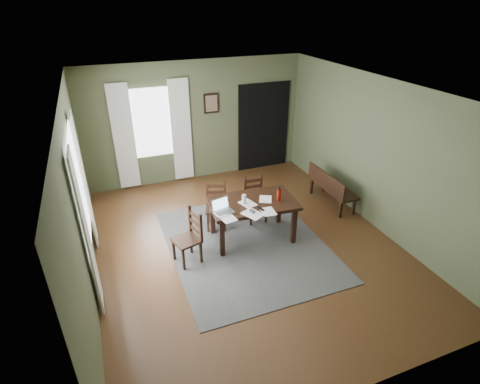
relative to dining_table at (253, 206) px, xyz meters
name	(u,v)px	position (x,y,z in m)	size (l,w,h in m)	color
ground	(246,245)	(-0.18, -0.16, -0.67)	(5.00, 6.00, 0.01)	#492C16
room_shell	(247,149)	(-0.18, -0.16, 1.14)	(5.02, 6.02, 2.71)	#4C5537
rug	(246,244)	(-0.18, -0.16, -0.66)	(2.60, 3.20, 0.01)	#434343
dining_table	(253,206)	(0.00, 0.00, 0.00)	(1.55, 1.01, 0.74)	black
chair_end	(189,238)	(-1.20, -0.22, -0.21)	(0.49, 0.49, 0.91)	black
chair_back_left	(216,206)	(-0.47, 0.61, -0.23)	(0.49, 0.49, 0.88)	black
chair_back_right	(255,199)	(0.30, 0.58, -0.23)	(0.40, 0.40, 0.87)	black
bench	(330,185)	(1.98, 0.56, -0.23)	(0.41, 1.27, 0.72)	black
laptop	(222,209)	(-0.60, -0.13, 0.15)	(0.37, 0.32, 0.22)	#B7B7BC
computer_mouse	(252,211)	(-0.15, -0.33, 0.11)	(0.06, 0.10, 0.03)	#3F3F42
tv_remote	(261,209)	(0.02, -0.29, 0.10)	(0.04, 0.15, 0.02)	black
drinking_glass	(244,199)	(-0.17, -0.01, 0.18)	(0.08, 0.08, 0.17)	silver
water_bottle	(279,194)	(0.43, -0.13, 0.21)	(0.09, 0.09, 0.25)	#A51D0C
paper_a	(228,218)	(-0.58, -0.35, 0.09)	(0.22, 0.29, 0.00)	white
paper_b	(268,211)	(0.10, -0.41, 0.09)	(0.22, 0.28, 0.00)	white
paper_c	(248,204)	(-0.11, -0.04, 0.09)	(0.22, 0.29, 0.00)	white
paper_d	(265,199)	(0.24, -0.01, 0.09)	(0.21, 0.27, 0.00)	white
paper_e	(253,214)	(-0.16, -0.38, 0.09)	(0.26, 0.34, 0.00)	white
window_left	(80,191)	(-2.65, 0.04, 0.79)	(0.01, 1.30, 1.70)	white
window_back	(152,123)	(-1.18, 2.81, 0.79)	(1.00, 0.01, 1.50)	white
curtain_left_near	(87,236)	(-2.62, -0.78, 0.54)	(0.03, 0.48, 2.30)	silver
curtain_left_far	(85,182)	(-2.62, 0.86, 0.54)	(0.03, 0.48, 2.30)	silver
curtain_back_left	(124,138)	(-1.80, 2.78, 0.54)	(0.44, 0.03, 2.30)	silver
curtain_back_right	(181,131)	(-0.56, 2.78, 0.54)	(0.44, 0.03, 2.30)	silver
framed_picture	(211,103)	(0.17, 2.81, 1.09)	(0.34, 0.03, 0.44)	black
doorway_back	(263,127)	(1.47, 2.81, 0.39)	(1.30, 0.03, 2.10)	black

